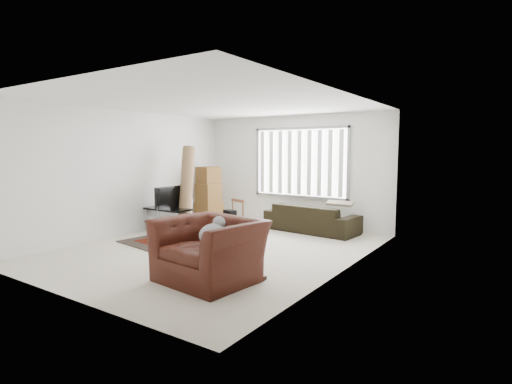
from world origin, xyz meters
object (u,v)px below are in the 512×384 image
Objects in this scene: sofa at (311,214)px; armchair at (210,245)px; side_chair at (231,218)px; moving_boxes at (209,197)px; tv_stand at (168,215)px.

sofa is 1.44× the size of armchair.
moving_boxes is at bearing 161.60° from side_chair.
armchair is at bearing -34.54° from tv_stand.
tv_stand is 1.70m from side_chair.
side_chair is at bearing -37.16° from moving_boxes.
tv_stand is 0.76× the size of moving_boxes.
armchair reaches higher than side_chair.
side_chair is (1.70, -1.29, -0.20)m from moving_boxes.
tv_stand is 1.30× the size of side_chair.
sofa is (2.73, 0.38, -0.25)m from moving_boxes.
moving_boxes reaches higher than sofa.
side_chair reaches higher than tv_stand.
sofa is 1.96m from side_chair.
side_chair is (1.69, 0.17, 0.07)m from tv_stand.
moving_boxes is at bearing 137.22° from armchair.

